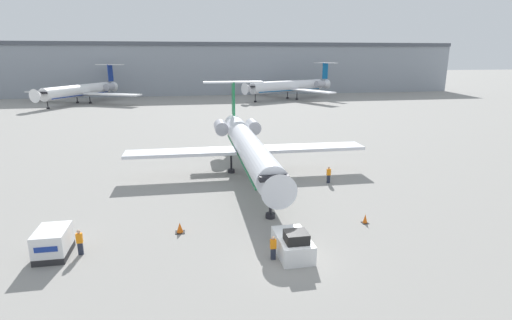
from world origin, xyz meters
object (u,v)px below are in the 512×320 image
(airplane_main, at_px, (247,145))
(worker_by_wing, at_px, (329,174))
(traffic_cone_left, at_px, (180,228))
(airplane_parked_far_right, at_px, (81,91))
(worker_on_apron, at_px, (80,242))
(pushback_tug, at_px, (293,244))
(airplane_parked_far_left, at_px, (290,86))
(luggage_cart, at_px, (53,243))
(traffic_cone_right, at_px, (365,219))
(worker_near_tug, at_px, (273,247))

(airplane_main, height_order, worker_by_wing, airplane_main)
(traffic_cone_left, height_order, airplane_parked_far_right, airplane_parked_far_right)
(worker_by_wing, relative_size, traffic_cone_left, 2.24)
(airplane_main, height_order, worker_on_apron, airplane_main)
(airplane_main, height_order, traffic_cone_left, airplane_main)
(airplane_main, relative_size, pushback_tug, 7.92)
(worker_on_apron, height_order, airplane_parked_far_left, airplane_parked_far_left)
(worker_on_apron, bearing_deg, pushback_tug, -10.21)
(airplane_parked_far_left, bearing_deg, airplane_main, -108.76)
(pushback_tug, height_order, traffic_cone_left, pushback_tug)
(luggage_cart, relative_size, traffic_cone_right, 3.75)
(luggage_cart, distance_m, worker_by_wing, 26.55)
(traffic_cone_right, bearing_deg, pushback_tug, -151.32)
(airplane_main, bearing_deg, airplane_parked_far_left, 71.24)
(luggage_cart, height_order, airplane_parked_far_right, airplane_parked_far_right)
(worker_near_tug, distance_m, worker_by_wing, 17.57)
(pushback_tug, height_order, worker_on_apron, pushback_tug)
(luggage_cart, relative_size, worker_on_apron, 1.58)
(luggage_cart, xyz_separation_m, traffic_cone_left, (8.35, 2.17, -0.58))
(worker_by_wing, bearing_deg, airplane_main, 147.75)
(traffic_cone_left, distance_m, traffic_cone_right, 14.73)
(pushback_tug, bearing_deg, worker_by_wing, 61.07)
(luggage_cart, xyz_separation_m, worker_on_apron, (1.72, -0.13, -0.01))
(worker_on_apron, xyz_separation_m, airplane_parked_far_right, (-20.06, 91.73, 2.61))
(pushback_tug, distance_m, worker_near_tug, 1.55)
(worker_by_wing, bearing_deg, airplane_parked_far_right, 117.82)
(pushback_tug, xyz_separation_m, luggage_cart, (-15.90, 2.68, 0.21))
(worker_by_wing, bearing_deg, pushback_tug, -118.93)
(traffic_cone_right, bearing_deg, luggage_cart, -176.94)
(luggage_cart, xyz_separation_m, airplane_parked_far_right, (-18.34, 91.60, 2.61))
(pushback_tug, relative_size, worker_by_wing, 2.19)
(worker_on_apron, bearing_deg, airplane_parked_far_right, 102.33)
(pushback_tug, bearing_deg, worker_near_tug, -161.94)
(worker_on_apron, bearing_deg, luggage_cart, 175.79)
(traffic_cone_left, bearing_deg, worker_near_tug, -41.21)
(worker_near_tug, xyz_separation_m, airplane_parked_far_left, (26.92, 94.51, 3.08))
(airplane_main, bearing_deg, worker_by_wing, -32.25)
(airplane_main, relative_size, worker_near_tug, 18.69)
(airplane_main, xyz_separation_m, traffic_cone_right, (7.07, -15.41, -3.03))
(worker_near_tug, bearing_deg, airplane_parked_far_right, 109.07)
(worker_by_wing, bearing_deg, worker_on_apron, -151.90)
(pushback_tug, bearing_deg, airplane_main, 89.77)
(pushback_tug, relative_size, airplane_parked_far_right, 0.12)
(pushback_tug, xyz_separation_m, worker_on_apron, (-14.18, 2.55, 0.20))
(worker_by_wing, bearing_deg, traffic_cone_right, -94.32)
(worker_by_wing, distance_m, airplane_parked_far_left, 81.62)
(luggage_cart, xyz_separation_m, traffic_cone_right, (23.05, 1.23, -0.60))
(pushback_tug, bearing_deg, traffic_cone_left, 147.30)
(luggage_cart, bearing_deg, airplane_parked_far_left, 65.65)
(worker_on_apron, distance_m, traffic_cone_right, 21.38)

